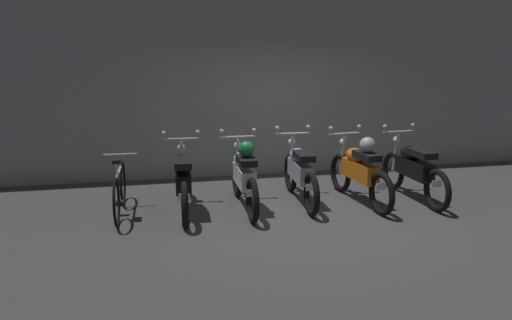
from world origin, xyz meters
TOP-DOWN VIEW (x-y plane):
  - ground_plane at (0.00, 0.00)m, footprint 80.00×80.00m
  - back_wall at (0.00, 2.51)m, footprint 16.00×0.30m
  - motorbike_slot_0 at (-1.83, 0.38)m, footprint 0.59×1.95m
  - motorbike_slot_1 at (-0.92, 0.36)m, footprint 0.59×1.95m
  - motorbike_slot_2 at (0.00, 0.49)m, footprint 0.59×1.95m
  - motorbike_slot_3 at (0.92, 0.30)m, footprint 0.59×1.95m
  - motorbike_slot_4 at (1.83, 0.30)m, footprint 0.59×1.95m
  - bicycle at (-2.75, 0.46)m, footprint 0.50×1.73m

SIDE VIEW (x-z plane):
  - ground_plane at x=0.00m, z-range 0.00..0.00m
  - bicycle at x=-2.75m, z-range -0.08..0.80m
  - motorbike_slot_0 at x=-1.83m, z-range -0.08..1.07m
  - motorbike_slot_2 at x=0.00m, z-range -0.08..1.07m
  - motorbike_slot_4 at x=1.83m, z-range -0.08..1.07m
  - motorbike_slot_1 at x=-0.92m, z-range -0.05..1.10m
  - motorbike_slot_3 at x=0.92m, z-range -0.05..1.10m
  - back_wall at x=0.00m, z-range 0.00..3.33m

